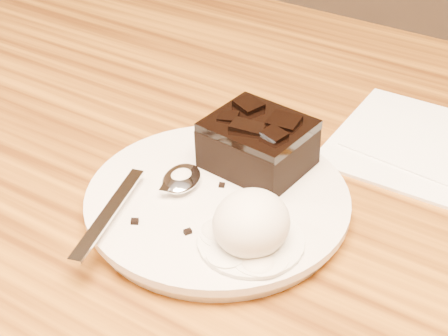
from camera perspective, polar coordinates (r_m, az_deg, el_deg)
The scene contains 10 objects.
plate at distance 0.58m, azimuth -0.54°, elevation -2.96°, with size 0.22×0.22×0.02m, color beige.
brownie at distance 0.60m, azimuth 2.83°, elevation 1.76°, with size 0.08×0.07×0.04m, color black.
ice_cream_scoop at distance 0.52m, azimuth 2.29°, elevation -4.57°, with size 0.06×0.06×0.05m, color white.
melt_puddle at distance 0.53m, azimuth 2.24°, elevation -6.13°, with size 0.08×0.08×0.00m, color white.
spoon at distance 0.59m, azimuth -3.55°, elevation -1.01°, with size 0.03×0.18×0.01m, color silver, non-canonical shape.
napkin at distance 0.69m, azimuth 16.23°, elevation 1.85°, with size 0.17×0.17×0.01m, color white.
crumb_a at distance 0.55m, azimuth -7.41°, elevation -4.42°, with size 0.01×0.01×0.00m, color black.
crumb_b at distance 0.58m, azimuth -0.19°, elevation -1.43°, with size 0.01×0.01×0.00m, color black.
crumb_c at distance 0.54m, azimuth -3.03°, elevation -5.30°, with size 0.01×0.00×0.00m, color black.
crumb_d at distance 0.59m, azimuth -4.10°, elevation -1.08°, with size 0.01×0.01×0.00m, color black.
Camera 1 is at (0.27, -0.43, 1.12)m, focal length 55.12 mm.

